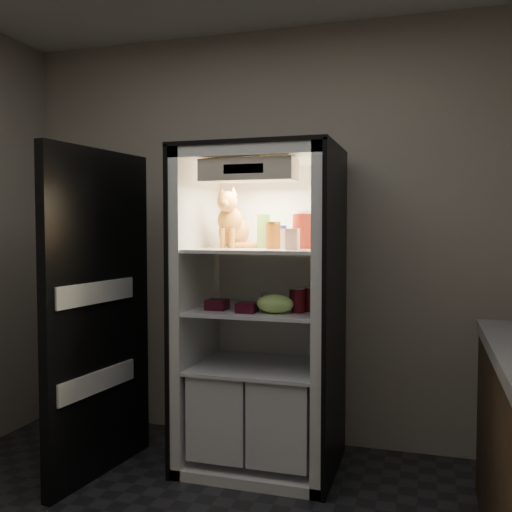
# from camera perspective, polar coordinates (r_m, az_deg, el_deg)

# --- Properties ---
(room_shell) EXTENTS (3.60, 3.60, 3.60)m
(room_shell) POSITION_cam_1_polar(r_m,az_deg,el_deg) (2.07, -10.24, 8.58)
(room_shell) COLOR white
(room_shell) RESTS_ON floor
(refrigerator) EXTENTS (0.90, 0.72, 1.88)m
(refrigerator) POSITION_cam_1_polar(r_m,az_deg,el_deg) (3.41, 0.65, -7.60)
(refrigerator) COLOR white
(refrigerator) RESTS_ON floor
(fridge_door) EXTENTS (0.16, 0.87, 1.85)m
(fridge_door) POSITION_cam_1_polar(r_m,az_deg,el_deg) (3.37, -15.46, -5.72)
(fridge_door) COLOR black
(fridge_door) RESTS_ON floor
(tabby_cat) EXTENTS (0.31, 0.35, 0.36)m
(tabby_cat) POSITION_cam_1_polar(r_m,az_deg,el_deg) (3.44, -2.41, 3.11)
(tabby_cat) COLOR #BD5218
(tabby_cat) RESTS_ON refrigerator
(parmesan_shaker) EXTENTS (0.08, 0.08, 0.20)m
(parmesan_shaker) POSITION_cam_1_polar(r_m,az_deg,el_deg) (3.38, 0.75, 2.51)
(parmesan_shaker) COLOR #248634
(parmesan_shaker) RESTS_ON refrigerator
(mayo_tub) EXTENTS (0.10, 0.10, 0.13)m
(mayo_tub) POSITION_cam_1_polar(r_m,az_deg,el_deg) (3.36, 2.26, 1.95)
(mayo_tub) COLOR white
(mayo_tub) RESTS_ON refrigerator
(salsa_jar) EXTENTS (0.09, 0.09, 0.15)m
(salsa_jar) POSITION_cam_1_polar(r_m,az_deg,el_deg) (3.25, 1.70, 2.10)
(salsa_jar) COLOR maroon
(salsa_jar) RESTS_ON refrigerator
(pepper_jar) EXTENTS (0.13, 0.13, 0.22)m
(pepper_jar) POSITION_cam_1_polar(r_m,az_deg,el_deg) (3.29, 4.76, 2.64)
(pepper_jar) COLOR maroon
(pepper_jar) RESTS_ON refrigerator
(cream_carton) EXTENTS (0.07, 0.07, 0.12)m
(cream_carton) POSITION_cam_1_polar(r_m,az_deg,el_deg) (3.12, 3.68, 1.70)
(cream_carton) COLOR white
(cream_carton) RESTS_ON refrigerator
(soda_can_a) EXTENTS (0.06, 0.06, 0.11)m
(soda_can_a) POSITION_cam_1_polar(r_m,az_deg,el_deg) (3.37, 3.84, -4.23)
(soda_can_a) COLOR black
(soda_can_a) RESTS_ON refrigerator
(soda_can_b) EXTENTS (0.07, 0.07, 0.14)m
(soda_can_b) POSITION_cam_1_polar(r_m,az_deg,el_deg) (3.22, 5.37, -4.32)
(soda_can_b) COLOR black
(soda_can_b) RESTS_ON refrigerator
(soda_can_c) EXTENTS (0.07, 0.07, 0.14)m
(soda_can_c) POSITION_cam_1_polar(r_m,az_deg,el_deg) (3.17, 4.25, -4.45)
(soda_can_c) COLOR black
(soda_can_c) RESTS_ON refrigerator
(condiment_jar) EXTENTS (0.06, 0.06, 0.09)m
(condiment_jar) POSITION_cam_1_polar(r_m,az_deg,el_deg) (3.32, 1.00, -4.51)
(condiment_jar) COLOR brown
(condiment_jar) RESTS_ON refrigerator
(grape_bag) EXTENTS (0.21, 0.15, 0.10)m
(grape_bag) POSITION_cam_1_polar(r_m,az_deg,el_deg) (3.14, 1.92, -4.80)
(grape_bag) COLOR #9DC75D
(grape_bag) RESTS_ON refrigerator
(berry_box_left) EXTENTS (0.11, 0.11, 0.06)m
(berry_box_left) POSITION_cam_1_polar(r_m,az_deg,el_deg) (3.29, -3.91, -4.87)
(berry_box_left) COLOR #4C0C20
(berry_box_left) RESTS_ON refrigerator
(berry_box_right) EXTENTS (0.11, 0.11, 0.05)m
(berry_box_right) POSITION_cam_1_polar(r_m,az_deg,el_deg) (3.17, -0.92, -5.18)
(berry_box_right) COLOR #4C0C20
(berry_box_right) RESTS_ON refrigerator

